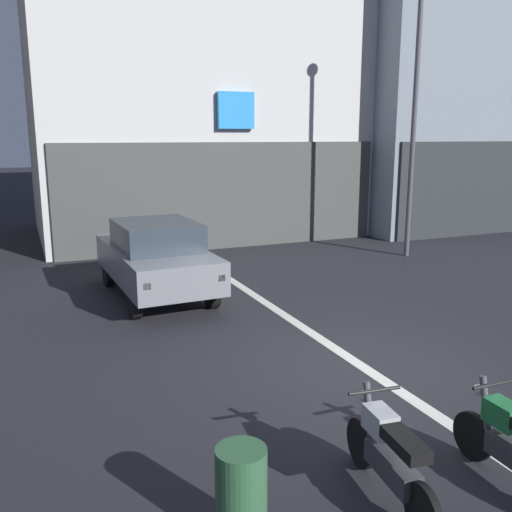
{
  "coord_description": "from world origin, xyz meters",
  "views": [
    {
      "loc": [
        -4.52,
        -6.39,
        3.38
      ],
      "look_at": [
        -0.92,
        2.0,
        1.4
      ],
      "focal_mm": 38.92,
      "sensor_mm": 36.0,
      "label": 1
    }
  ],
  "objects": [
    {
      "name": "building_mid_block",
      "position": [
        1.3,
        13.07,
        7.67
      ],
      "size": [
        10.55,
        7.5,
        15.38
      ],
      "color": "silver",
      "rests_on": "ground"
    },
    {
      "name": "lane_centre_line",
      "position": [
        0.0,
        6.0,
        0.0
      ],
      "size": [
        0.2,
        18.0,
        0.01
      ],
      "primitive_type": "cube",
      "color": "silver",
      "rests_on": "ground"
    },
    {
      "name": "motorcycle_silver_row_leftmost",
      "position": [
        -1.53,
        -2.58,
        0.46
      ],
      "size": [
        0.55,
        1.67,
        0.98
      ],
      "color": "black",
      "rests_on": "ground"
    },
    {
      "name": "street_lamp",
      "position": [
        5.62,
        6.26,
        4.4
      ],
      "size": [
        0.36,
        0.36,
        7.3
      ],
      "color": "#47474C",
      "rests_on": "ground"
    },
    {
      "name": "trash_bin",
      "position": [
        -3.01,
        -2.54,
        0.42
      ],
      "size": [
        0.44,
        0.44,
        0.85
      ],
      "primitive_type": "cylinder",
      "color": "#2D5938",
      "rests_on": "ground"
    },
    {
      "name": "car_grey_crossing_near",
      "position": [
        -1.95,
        5.0,
        0.89
      ],
      "size": [
        1.9,
        4.16,
        1.64
      ],
      "color": "black",
      "rests_on": "ground"
    },
    {
      "name": "ground_plane",
      "position": [
        0.0,
        0.0,
        0.0
      ],
      "size": [
        120.0,
        120.0,
        0.0
      ],
      "primitive_type": "plane",
      "color": "#232328"
    }
  ]
}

